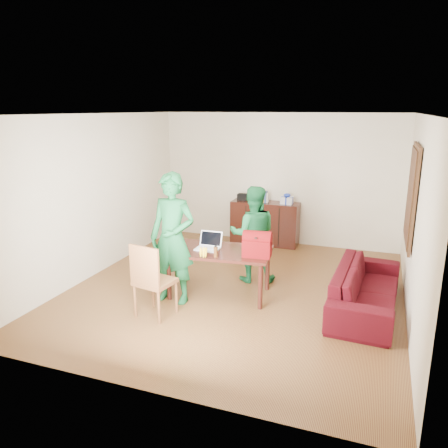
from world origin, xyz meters
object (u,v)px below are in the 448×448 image
at_px(laptop, 207,247).
at_px(red_bag, 257,246).
at_px(person_near, 173,238).
at_px(sofa, 366,288).
at_px(chair, 155,294).
at_px(person_far, 253,234).
at_px(bottle, 216,251).
at_px(table, 219,255).

bearing_deg(laptop, red_bag, -4.07).
bearing_deg(person_near, sofa, 16.45).
relative_size(chair, person_far, 0.66).
bearing_deg(laptop, person_far, 57.37).
distance_m(chair, person_near, 0.85).
bearing_deg(bottle, person_near, -170.25).
height_order(bottle, sofa, bottle).
xyz_separation_m(table, person_far, (0.31, 0.74, 0.16)).
xyz_separation_m(table, sofa, (2.13, 0.25, -0.32)).
height_order(chair, bottle, chair).
bearing_deg(person_far, laptop, 40.85).
distance_m(table, person_near, 0.78).
relative_size(laptop, red_bag, 0.88).
distance_m(person_near, sofa, 2.85).
xyz_separation_m(person_near, red_bag, (1.17, 0.34, -0.09)).
bearing_deg(chair, bottle, 54.65).
xyz_separation_m(bottle, sofa, (2.07, 0.57, -0.50)).
bearing_deg(red_bag, laptop, 171.50).
xyz_separation_m(chair, sofa, (2.72, 1.21, 0.00)).
xyz_separation_m(chair, person_near, (0.03, 0.53, 0.65)).
bearing_deg(sofa, person_far, 78.03).
bearing_deg(sofa, laptop, 100.27).
bearing_deg(laptop, chair, -114.96).
relative_size(chair, sofa, 0.50).
bearing_deg(red_bag, table, 166.63).
height_order(table, bottle, bottle).
bearing_deg(bottle, red_bag, 22.72).
bearing_deg(red_bag, bottle, -162.51).
xyz_separation_m(chair, person_far, (0.90, 1.70, 0.49)).
distance_m(chair, red_bag, 1.58).
height_order(table, chair, chair).
distance_m(laptop, bottle, 0.37).
xyz_separation_m(person_near, bottle, (0.63, 0.11, -0.16)).
xyz_separation_m(table, bottle, (0.06, -0.32, 0.17)).
bearing_deg(sofa, chair, 117.03).
distance_m(chair, laptop, 1.10).
bearing_deg(chair, laptop, 75.89).
xyz_separation_m(table, red_bag, (0.61, -0.09, 0.24)).
relative_size(person_near, red_bag, 4.78).
bearing_deg(red_bag, person_far, 104.87).
xyz_separation_m(table, person_near, (-0.56, -0.42, 0.33)).
relative_size(person_far, laptop, 4.47).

